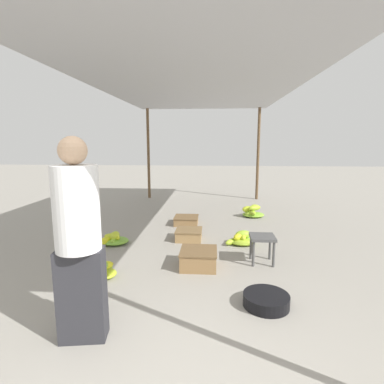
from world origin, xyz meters
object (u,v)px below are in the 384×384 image
banana_pile_left_0 (102,269)px  crate_near (189,234)px  stool (262,241)px  banana_pile_right_1 (241,240)px  basin_black (266,300)px  banana_pile_left_1 (113,239)px  vendor_foreground (78,239)px  crate_far (199,258)px  crate_mid (186,220)px  banana_pile_right_0 (252,212)px

banana_pile_left_0 → crate_near: 1.82m
stool → crate_near: bearing=139.7°
banana_pile_right_1 → stool: bearing=-73.7°
basin_black → banana_pile_left_1: banana_pile_left_1 is taller
banana_pile_right_1 → basin_black: bearing=-87.3°
vendor_foreground → banana_pile_right_1: bearing=57.9°
stool → vendor_foreground: bearing=-135.4°
banana_pile_right_1 → crate_far: size_ratio=1.05×
crate_near → crate_far: bearing=-78.8°
banana_pile_left_1 → crate_mid: 1.71m
banana_pile_left_1 → banana_pile_right_1: banana_pile_right_1 is taller
vendor_foreground → stool: size_ratio=4.39×
banana_pile_right_1 → crate_near: size_ratio=1.15×
banana_pile_right_0 → banana_pile_right_1: (-0.41, -1.88, -0.04)m
banana_pile_right_1 → vendor_foreground: bearing=-122.1°
stool → basin_black: size_ratio=0.83×
banana_pile_right_0 → stool: bearing=-94.3°
vendor_foreground → crate_mid: bearing=81.4°
basin_black → crate_mid: bearing=109.9°
basin_black → crate_mid: size_ratio=0.98×
basin_black → banana_pile_left_1: bearing=141.6°
crate_far → banana_pile_right_1: bearing=55.2°
stool → crate_mid: bearing=122.9°
banana_pile_right_0 → crate_near: banana_pile_right_0 is taller
basin_black → banana_pile_left_0: bearing=164.4°
crate_mid → crate_far: (0.36, -2.12, 0.04)m
banana_pile_left_1 → crate_far: (1.47, -0.82, 0.04)m
banana_pile_left_1 → crate_far: bearing=-29.2°
vendor_foreground → crate_near: size_ratio=3.83×
crate_far → banana_pile_right_0: bearing=69.2°
crate_near → stool: bearing=-40.3°
stool → crate_far: stool is taller
banana_pile_right_1 → crate_near: 0.91m
crate_near → crate_far: 1.16m
banana_pile_right_0 → banana_pile_left_1: bearing=-141.6°
crate_near → banana_pile_left_0: bearing=-122.5°
banana_pile_left_1 → crate_mid: bearing=49.5°
crate_far → vendor_foreground: bearing=-120.3°
banana_pile_right_0 → crate_mid: 1.60m
banana_pile_left_0 → crate_far: bearing=18.0°
banana_pile_right_0 → crate_far: size_ratio=1.06×
crate_near → crate_mid: bearing=97.8°
stool → banana_pile_right_1: size_ratio=0.76×
basin_black → banana_pile_right_0: 3.78m
banana_pile_left_0 → crate_mid: banana_pile_left_0 is taller
crate_far → stool: bearing=13.2°
banana_pile_right_1 → crate_mid: banana_pile_right_1 is taller
banana_pile_right_0 → crate_mid: bearing=-153.4°
vendor_foreground → banana_pile_left_0: 1.44m
basin_black → crate_far: size_ratio=0.96×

